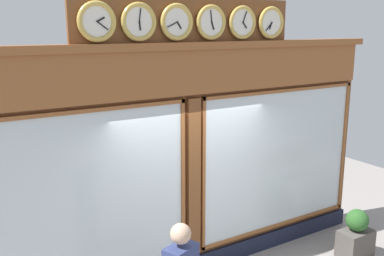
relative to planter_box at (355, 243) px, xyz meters
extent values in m
cube|color=brown|center=(2.52, -1.13, 1.46)|extent=(6.72, 0.30, 3.36)
cube|color=brown|center=(2.52, -0.94, 2.83)|extent=(6.58, 0.08, 0.61)
cube|color=brown|center=(2.52, -0.96, 3.18)|extent=(6.85, 0.20, 0.10)
cube|color=silver|center=(0.81, -0.97, 1.30)|extent=(3.01, 0.02, 2.24)
cube|color=brown|center=(0.81, -0.95, 2.45)|extent=(3.11, 0.04, 0.05)
cube|color=brown|center=(0.81, -0.95, 0.15)|extent=(3.11, 0.04, 0.05)
cube|color=brown|center=(-0.71, -0.95, 1.30)|extent=(0.05, 0.04, 2.34)
cube|color=brown|center=(2.34, -0.95, 1.30)|extent=(0.05, 0.04, 2.34)
cube|color=silver|center=(4.22, -0.97, 1.30)|extent=(3.01, 0.02, 2.24)
cube|color=brown|center=(4.22, -0.95, 2.45)|extent=(3.11, 0.04, 0.05)
cube|color=brown|center=(2.69, -0.95, 1.30)|extent=(0.05, 0.04, 2.34)
cube|color=brown|center=(2.52, -0.95, 1.30)|extent=(0.20, 0.10, 2.34)
cube|color=brown|center=(2.52, -1.00, 3.49)|extent=(3.35, 0.06, 0.66)
cylinder|color=white|center=(1.17, -0.92, 3.49)|extent=(0.38, 0.02, 0.38)
torus|color=gold|center=(1.17, -0.92, 3.49)|extent=(0.47, 0.06, 0.47)
cube|color=black|center=(1.19, -0.91, 3.44)|extent=(0.06, 0.01, 0.10)
cube|color=black|center=(1.22, -0.91, 3.43)|extent=(0.12, 0.01, 0.13)
sphere|color=black|center=(1.17, -0.90, 3.49)|extent=(0.02, 0.02, 0.02)
cylinder|color=white|center=(1.71, -0.92, 3.49)|extent=(0.38, 0.02, 0.38)
torus|color=gold|center=(1.71, -0.92, 3.49)|extent=(0.47, 0.06, 0.47)
cube|color=black|center=(1.68, -0.91, 3.45)|extent=(0.08, 0.01, 0.09)
cube|color=black|center=(1.68, -0.91, 3.57)|extent=(0.07, 0.01, 0.15)
sphere|color=black|center=(1.71, -0.90, 3.49)|extent=(0.02, 0.02, 0.02)
cylinder|color=white|center=(2.25, -0.92, 3.49)|extent=(0.38, 0.02, 0.38)
torus|color=gold|center=(2.25, -0.92, 3.49)|extent=(0.47, 0.06, 0.47)
cube|color=black|center=(2.23, -0.91, 3.44)|extent=(0.05, 0.01, 0.10)
cube|color=black|center=(2.26, -0.91, 3.57)|extent=(0.03, 0.01, 0.16)
sphere|color=black|center=(2.25, -0.90, 3.49)|extent=(0.02, 0.02, 0.02)
cylinder|color=white|center=(2.79, -0.92, 3.49)|extent=(0.38, 0.02, 0.38)
torus|color=gold|center=(2.79, -0.92, 3.49)|extent=(0.48, 0.06, 0.48)
cube|color=black|center=(2.76, -0.91, 3.45)|extent=(0.07, 0.01, 0.10)
cube|color=black|center=(2.86, -0.91, 3.46)|extent=(0.15, 0.01, 0.08)
sphere|color=black|center=(2.79, -0.90, 3.49)|extent=(0.02, 0.02, 0.02)
cylinder|color=white|center=(3.33, -0.92, 3.49)|extent=(0.38, 0.02, 0.38)
torus|color=gold|center=(3.33, -0.92, 3.49)|extent=(0.48, 0.06, 0.48)
cube|color=black|center=(3.32, -0.91, 3.44)|extent=(0.03, 0.01, 0.11)
cube|color=black|center=(3.32, -0.91, 3.57)|extent=(0.04, 0.01, 0.16)
sphere|color=black|center=(3.33, -0.90, 3.49)|extent=(0.02, 0.02, 0.02)
cylinder|color=white|center=(3.87, -0.92, 3.49)|extent=(0.38, 0.02, 0.38)
torus|color=gold|center=(3.87, -0.92, 3.49)|extent=(0.48, 0.06, 0.48)
cube|color=black|center=(3.82, -0.91, 3.52)|extent=(0.10, 0.01, 0.06)
cube|color=black|center=(3.80, -0.91, 3.44)|extent=(0.14, 0.01, 0.10)
sphere|color=black|center=(3.87, -0.90, 3.49)|extent=(0.02, 0.02, 0.02)
sphere|color=tan|center=(3.62, 0.55, 1.36)|extent=(0.22, 0.22, 0.22)
cube|color=#4C4742|center=(0.00, 0.00, 0.00)|extent=(0.56, 0.36, 0.45)
sphere|color=#285623|center=(0.00, 0.00, 0.40)|extent=(0.36, 0.36, 0.36)
camera|label=1|loc=(5.75, 4.14, 3.43)|focal=41.31mm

